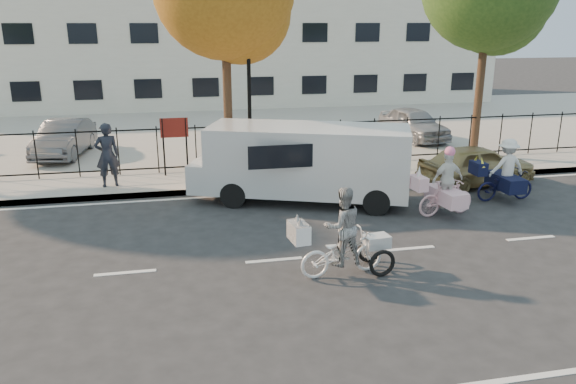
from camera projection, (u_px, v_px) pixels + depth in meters
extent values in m
plane|color=#333334|center=(274.00, 260.00, 11.70)|extent=(120.00, 120.00, 0.00)
cube|color=#A8A399|center=(243.00, 189.00, 16.41)|extent=(60.00, 0.10, 0.15)
cube|color=#A8A399|center=(238.00, 180.00, 17.39)|extent=(60.00, 2.20, 0.15)
cube|color=#A8A399|center=(214.00, 128.00, 25.72)|extent=(60.00, 15.60, 0.15)
cube|color=silver|center=(199.00, 52.00, 34.23)|extent=(34.00, 10.00, 6.00)
cylinder|color=black|center=(250.00, 109.00, 17.54)|extent=(0.12, 0.12, 4.00)
sphere|color=white|center=(248.00, 38.00, 16.91)|extent=(0.36, 0.36, 0.36)
cylinder|color=black|center=(164.00, 147.00, 17.33)|extent=(0.06, 0.06, 1.80)
cylinder|color=black|center=(187.00, 146.00, 17.47)|extent=(0.06, 0.06, 1.80)
cube|color=#59140F|center=(174.00, 128.00, 17.22)|extent=(0.85, 0.04, 0.60)
imported|color=white|center=(342.00, 253.00, 10.93)|extent=(1.77, 0.79, 0.90)
imported|color=white|center=(343.00, 226.00, 10.77)|extent=(0.83, 0.68, 1.57)
cube|color=white|center=(299.00, 232.00, 10.50)|extent=(0.36, 0.58, 0.36)
cone|color=white|center=(297.00, 218.00, 10.54)|extent=(0.14, 0.14, 0.18)
cone|color=white|center=(300.00, 222.00, 10.32)|extent=(0.14, 0.14, 0.18)
torus|color=black|center=(382.00, 263.00, 10.89)|extent=(0.56, 0.15, 0.56)
torus|color=black|center=(370.00, 250.00, 11.54)|extent=(0.56, 0.15, 0.56)
cube|color=white|center=(377.00, 241.00, 11.12)|extent=(0.54, 0.41, 0.25)
imported|color=#FFC2C9|center=(446.00, 198.00, 14.30)|extent=(1.61, 0.64, 0.94)
imported|color=white|center=(448.00, 180.00, 14.16)|extent=(0.91, 0.47, 1.48)
cube|color=#F2B8C3|center=(418.00, 183.00, 13.89)|extent=(0.35, 0.55, 0.34)
cone|color=white|center=(419.00, 171.00, 13.81)|extent=(0.11, 0.11, 0.30)
cube|color=#F2B8C3|center=(446.00, 196.00, 14.28)|extent=(0.67, 1.28, 0.38)
sphere|color=pink|center=(450.00, 152.00, 13.95)|extent=(0.26, 0.26, 0.26)
imported|color=black|center=(505.00, 185.00, 15.53)|extent=(1.66, 0.58, 0.87)
imported|color=white|center=(507.00, 166.00, 15.37)|extent=(0.98, 0.57, 1.52)
cube|color=black|center=(478.00, 168.00, 15.20)|extent=(0.29, 0.53, 0.35)
cone|color=yellow|center=(476.00, 160.00, 15.30)|extent=(0.12, 0.23, 0.31)
cone|color=yellow|center=(482.00, 163.00, 14.98)|extent=(0.12, 0.23, 0.31)
cube|color=black|center=(505.00, 182.00, 15.50)|extent=(0.53, 1.26, 0.39)
cube|color=white|center=(308.00, 159.00, 15.24)|extent=(5.71, 3.77, 1.79)
cube|color=white|center=(200.00, 183.00, 14.81)|extent=(1.16, 1.98, 0.79)
cylinder|color=black|center=(244.00, 203.00, 14.30)|extent=(0.74, 0.49, 0.69)
cylinder|color=black|center=(236.00, 184.00, 15.93)|extent=(0.74, 0.49, 0.69)
cylinder|color=black|center=(384.00, 194.00, 15.04)|extent=(0.74, 0.49, 0.69)
cylinder|color=black|center=(362.00, 177.00, 16.67)|extent=(0.74, 0.49, 0.69)
imported|color=tan|center=(477.00, 165.00, 16.96)|extent=(3.85, 2.06, 1.24)
imported|color=black|center=(107.00, 155.00, 16.18)|extent=(0.77, 0.59, 1.87)
imported|color=#4E5156|center=(64.00, 138.00, 20.02)|extent=(1.86, 3.96, 1.25)
imported|color=#929498|center=(414.00, 123.00, 22.87)|extent=(2.04, 3.94, 1.28)
cylinder|color=#442D1D|center=(227.00, 96.00, 17.82)|extent=(0.28, 0.28, 5.03)
sphere|color=#9F6219|center=(240.00, 13.00, 17.37)|extent=(3.16, 3.16, 3.16)
cylinder|color=#442D1D|center=(480.00, 86.00, 19.47)|extent=(0.28, 0.28, 5.28)
sphere|color=#385B1E|center=(498.00, 6.00, 18.99)|extent=(3.32, 3.32, 3.32)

